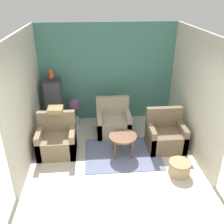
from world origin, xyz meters
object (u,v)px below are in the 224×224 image
at_px(armchair_left, 57,141).
at_px(armchair_right, 165,136).
at_px(birdcage, 54,104).
at_px(potted_plant, 74,108).
at_px(parrot, 51,75).
at_px(wicker_basket, 179,167).
at_px(coffee_table, 123,138).
at_px(armchair_middle, 113,123).

relative_size(armchair_left, armchair_right, 1.00).
height_order(birdcage, potted_plant, birdcage).
height_order(armchair_right, parrot, parrot).
xyz_separation_m(birdcage, wicker_basket, (2.79, -2.31, -0.52)).
bearing_deg(potted_plant, parrot, -175.39).
xyz_separation_m(armchair_right, parrot, (-2.75, 1.33, 1.18)).
bearing_deg(birdcage, parrot, 90.00).
height_order(armchair_right, potted_plant, armchair_right).
relative_size(coffee_table, armchair_right, 0.67).
distance_m(coffee_table, potted_plant, 1.96).
relative_size(coffee_table, birdcage, 0.47).
height_order(parrot, wicker_basket, parrot).
relative_size(coffee_table, potted_plant, 0.82).
bearing_deg(armchair_middle, birdcage, 160.42).
bearing_deg(birdcage, armchair_middle, -19.58).
height_order(coffee_table, armchair_middle, armchair_middle).
bearing_deg(armchair_left, coffee_table, -7.74).
bearing_deg(armchair_right, wicker_basket, -87.91).
xyz_separation_m(armchair_middle, wicker_basket, (1.22, -1.76, -0.15)).
xyz_separation_m(armchair_right, armchair_middle, (-1.19, 0.77, 0.00)).
bearing_deg(parrot, birdcage, -90.00).
height_order(potted_plant, wicker_basket, potted_plant).
relative_size(armchair_left, birdcage, 0.70).
bearing_deg(parrot, armchair_left, -82.24).
xyz_separation_m(coffee_table, parrot, (-1.69, 1.53, 1.04)).
height_order(birdcage, wicker_basket, birdcage).
height_order(coffee_table, wicker_basket, coffee_table).
distance_m(parrot, wicker_basket, 3.86).
bearing_deg(coffee_table, potted_plant, 126.97).
height_order(armchair_left, potted_plant, armchair_left).
relative_size(parrot, wicker_basket, 0.65).
bearing_deg(coffee_table, wicker_basket, -35.87).
relative_size(coffee_table, wicker_basket, 1.39).
height_order(armchair_middle, parrot, parrot).
xyz_separation_m(armchair_middle, parrot, (-1.56, 0.56, 1.18)).
relative_size(birdcage, parrot, 4.53).
relative_size(armchair_left, parrot, 3.18).
height_order(armchair_left, parrot, parrot).
relative_size(potted_plant, wicker_basket, 1.70).
distance_m(armchair_middle, birdcage, 1.70).
xyz_separation_m(coffee_table, armchair_left, (-1.51, 0.21, -0.14)).
bearing_deg(birdcage, armchair_right, -25.71).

